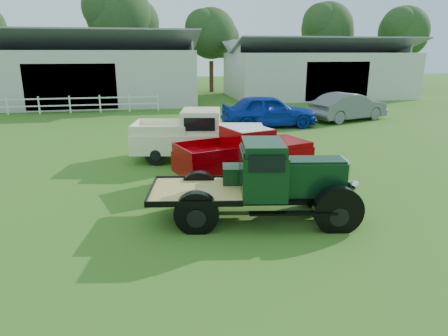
{
  "coord_description": "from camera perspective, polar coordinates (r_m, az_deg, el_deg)",
  "views": [
    {
      "loc": [
        -1.79,
        -9.11,
        4.13
      ],
      "look_at": [
        0.2,
        1.2,
        1.05
      ],
      "focal_mm": 32.0,
      "sensor_mm": 36.0,
      "label": 1
    }
  ],
  "objects": [
    {
      "name": "misc_car_blue",
      "position": [
        22.81,
        6.37,
        8.11
      ],
      "size": [
        5.33,
        2.25,
        1.8
      ],
      "primitive_type": "imported",
      "rotation": [
        0.0,
        0.0,
        1.55
      ],
      "color": "#0A2AA2",
      "rests_on": "ground"
    },
    {
      "name": "white_pickup",
      "position": [
        15.68,
        -3.65,
        4.68
      ],
      "size": [
        5.57,
        3.04,
        1.94
      ],
      "primitive_type": null,
      "rotation": [
        0.0,
        0.0,
        -0.2
      ],
      "color": "#F4EBBF",
      "rests_on": "ground"
    },
    {
      "name": "vintage_flatbed",
      "position": [
        10.03,
        4.9,
        -1.86
      ],
      "size": [
        5.36,
        2.84,
        2.02
      ],
      "primitive_type": null,
      "rotation": [
        0.0,
        0.0,
        -0.17
      ],
      "color": "black",
      "rests_on": "ground"
    },
    {
      "name": "fence_rail",
      "position": [
        29.98,
        -23.05,
        8.3
      ],
      "size": [
        14.2,
        0.16,
        1.2
      ],
      "primitive_type": null,
      "color": "white",
      "rests_on": "ground"
    },
    {
      "name": "tree_d",
      "position": [
        47.45,
        14.37,
        16.92
      ],
      "size": [
        6.0,
        6.0,
        10.0
      ],
      "primitive_type": null,
      "color": "black",
      "rests_on": "ground"
    },
    {
      "name": "tree_b",
      "position": [
        43.2,
        -14.57,
        18.01
      ],
      "size": [
        6.9,
        6.9,
        11.5
      ],
      "primitive_type": null,
      "color": "black",
      "rests_on": "ground"
    },
    {
      "name": "red_pickup",
      "position": [
        13.4,
        2.92,
        2.22
      ],
      "size": [
        5.07,
        3.14,
        1.73
      ],
      "primitive_type": null,
      "rotation": [
        0.0,
        0.0,
        0.3
      ],
      "color": "#900005",
      "rests_on": "ground"
    },
    {
      "name": "tree_e",
      "position": [
        49.63,
        24.09,
        15.72
      ],
      "size": [
        5.7,
        5.7,
        9.5
      ],
      "primitive_type": null,
      "color": "black",
      "rests_on": "ground"
    },
    {
      "name": "misc_car_grey",
      "position": [
        26.0,
        17.35,
        8.36
      ],
      "size": [
        5.43,
        3.36,
        1.69
      ],
      "primitive_type": "imported",
      "rotation": [
        0.0,
        0.0,
        1.9
      ],
      "color": "slate",
      "rests_on": "ground"
    },
    {
      "name": "tree_c",
      "position": [
        42.66,
        -1.84,
        16.84
      ],
      "size": [
        5.4,
        5.4,
        9.0
      ],
      "primitive_type": null,
      "color": "black",
      "rests_on": "ground"
    },
    {
      "name": "shed_right",
      "position": [
        39.44,
        13.07,
        13.72
      ],
      "size": [
        16.8,
        9.2,
        5.2
      ],
      "primitive_type": null,
      "color": "#B8B8B8",
      "rests_on": "ground"
    },
    {
      "name": "shed_left",
      "position": [
        35.52,
        -19.9,
        13.27
      ],
      "size": [
        18.8,
        10.2,
        5.6
      ],
      "primitive_type": null,
      "color": "#B8B8B8",
      "rests_on": "ground"
    },
    {
      "name": "ground",
      "position": [
        10.17,
        0.18,
        -7.63
      ],
      "size": [
        120.0,
        120.0,
        0.0
      ],
      "primitive_type": "plane",
      "color": "#3B6F1D"
    }
  ]
}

